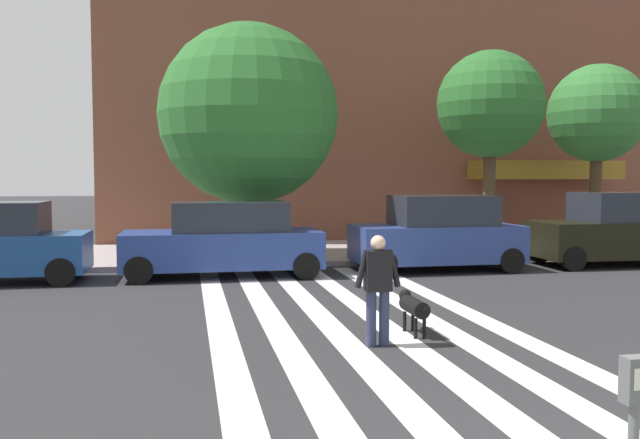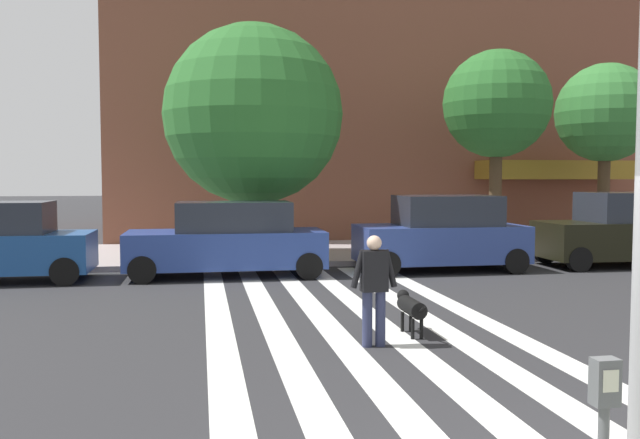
% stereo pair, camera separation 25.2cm
% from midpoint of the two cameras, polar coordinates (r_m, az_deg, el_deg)
% --- Properties ---
extents(ground_plane, '(160.00, 160.00, 0.00)m').
position_cam_midpoint_polar(ground_plane, '(11.69, 4.11, -8.64)').
color(ground_plane, '#2B2B2D').
extents(sidewalk_far, '(80.00, 6.00, 0.15)m').
position_cam_midpoint_polar(sidewalk_far, '(21.34, -3.05, -2.84)').
color(sidewalk_far, '#A79797').
rests_on(sidewalk_far, ground_plane).
extents(crosswalk_stripes, '(4.95, 13.35, 0.01)m').
position_cam_midpoint_polar(crosswalk_stripes, '(11.60, 2.21, -8.72)').
color(crosswalk_stripes, silver).
rests_on(crosswalk_stripes, ground_plane).
extents(parked_car_behind_first, '(4.91, 2.03, 1.87)m').
position_cam_midpoint_polar(parked_car_behind_first, '(16.81, -8.57, -1.76)').
color(parked_car_behind_first, navy).
rests_on(parked_car_behind_first, ground_plane).
extents(parked_car_third_in_line, '(4.38, 2.04, 2.00)m').
position_cam_midpoint_polar(parked_car_third_in_line, '(17.98, 9.63, -1.24)').
color(parked_car_third_in_line, navy).
rests_on(parked_car_third_in_line, ground_plane).
extents(parked_car_fourth_in_line, '(4.32, 2.07, 2.06)m').
position_cam_midpoint_polar(parked_car_fourth_in_line, '(20.41, 23.35, -0.93)').
color(parked_car_fourth_in_line, black).
rests_on(parked_car_fourth_in_line, ground_plane).
extents(street_tree_nearest, '(5.12, 5.12, 6.69)m').
position_cam_midpoint_polar(street_tree_nearest, '(19.38, -6.50, 8.91)').
color(street_tree_nearest, '#4C3823').
rests_on(street_tree_nearest, sidewalk_far).
extents(street_tree_middle, '(3.37, 3.37, 6.31)m').
position_cam_midpoint_polar(street_tree_middle, '(21.93, 14.03, 9.43)').
color(street_tree_middle, '#4C3823').
rests_on(street_tree_middle, sidewalk_far).
extents(street_tree_further, '(3.23, 3.23, 6.06)m').
position_cam_midpoint_polar(street_tree_further, '(24.13, 22.34, 8.30)').
color(street_tree_further, '#4C3823').
rests_on(street_tree_further, sidewalk_far).
extents(pedestrian_dog_walker, '(0.70, 0.24, 1.64)m').
position_cam_midpoint_polar(pedestrian_dog_walker, '(9.84, 4.23, -5.50)').
color(pedestrian_dog_walker, '#282D4C').
rests_on(pedestrian_dog_walker, ground_plane).
extents(dog_on_leash, '(0.27, 1.13, 0.65)m').
position_cam_midpoint_polar(dog_on_leash, '(10.72, 7.30, -7.37)').
color(dog_on_leash, black).
rests_on(dog_on_leash, ground_plane).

